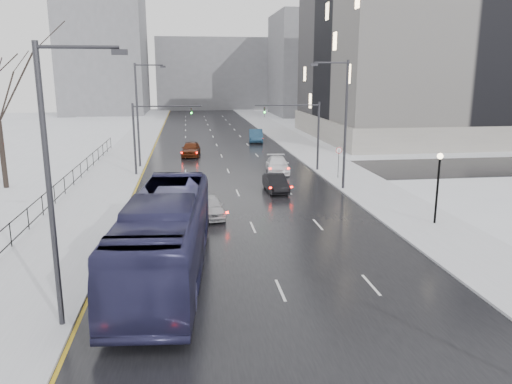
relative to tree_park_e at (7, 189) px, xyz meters
name	(u,v)px	position (x,y,z in m)	size (l,w,h in m)	color
road	(220,153)	(18.20, 16.00, 0.02)	(16.00, 150.00, 0.04)	black
cross_road	(229,173)	(18.20, 4.00, 0.02)	(130.00, 10.00, 0.04)	black
sidewalk_left	(128,155)	(7.70, 16.00, 0.08)	(5.00, 150.00, 0.16)	silver
sidewalk_right	(309,151)	(28.70, 16.00, 0.08)	(5.00, 150.00, 0.16)	silver
park_strip	(40,157)	(-1.80, 16.00, 0.06)	(14.00, 150.00, 0.12)	white
tree_park_e	(7,189)	(0.00, 0.00, 0.00)	(9.45, 9.45, 13.50)	black
iron_fence	(17,227)	(5.20, -14.00, 0.91)	(0.06, 70.00, 1.30)	black
streetlight_r_mid	(343,119)	(26.37, -4.00, 5.62)	(2.95, 0.25, 10.00)	#2D2D33
streetlight_l_near	(55,176)	(10.03, -24.00, 5.62)	(2.95, 0.25, 10.00)	#2D2D33
streetlight_l_far	(140,110)	(10.03, 8.00, 5.62)	(2.95, 0.25, 10.00)	#2D2D33
lamppost_r_mid	(438,178)	(29.20, -14.00, 2.94)	(0.36, 0.36, 4.28)	black
mast_signal_right	(307,128)	(25.53, 4.00, 4.11)	(6.10, 0.33, 6.50)	#2D2D33
mast_signal_left	(146,130)	(10.87, 4.00, 4.11)	(6.10, 0.33, 6.50)	#2D2D33
no_uturn_sign	(339,153)	(27.40, 0.00, 2.30)	(0.60, 0.06, 2.70)	#2D2D33
civic_building	(458,58)	(53.20, 28.00, 11.21)	(41.00, 31.00, 24.80)	gray
bldg_far_right	(328,65)	(46.20, 71.00, 11.00)	(24.00, 20.00, 22.00)	slate
bldg_far_left	(105,52)	(-3.80, 81.00, 14.00)	(18.00, 22.00, 28.00)	slate
bldg_far_center	(215,74)	(22.20, 96.00, 9.00)	(30.00, 18.00, 18.00)	slate
bus	(166,236)	(13.40, -19.72, 1.93)	(3.17, 13.57, 3.78)	#29284E
sedan_center_near	(210,206)	(15.78, -10.35, 0.72)	(1.62, 4.02, 1.37)	#ACACB0
sedan_right_near	(276,183)	(21.18, -3.98, 0.71)	(1.43, 4.09, 1.35)	black
sedan_right_far	(278,165)	(22.70, 3.65, 0.76)	(2.01, 4.96, 1.44)	white
sedan_center_far	(191,149)	(14.82, 14.32, 0.86)	(1.94, 4.83, 1.65)	#50200D
sedan_right_distant	(256,136)	(23.62, 25.25, 0.88)	(1.78, 5.12, 1.69)	navy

